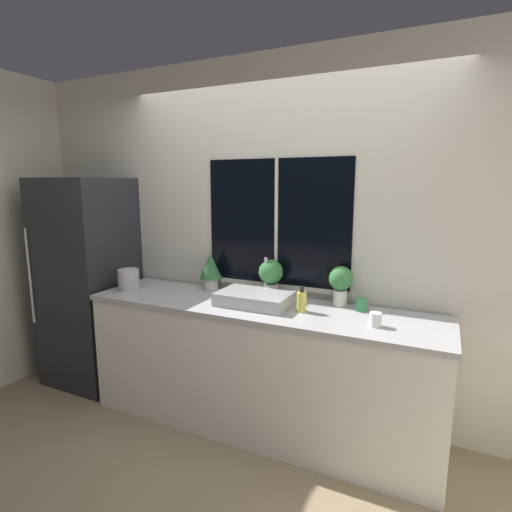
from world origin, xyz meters
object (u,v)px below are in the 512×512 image
at_px(mug_green, 361,305).
at_px(sink, 255,298).
at_px(potted_plant_center, 271,275).
at_px(mug_white, 375,320).
at_px(potted_plant_left, 211,269).
at_px(soap_bottle, 302,301).
at_px(kettle, 129,279).
at_px(potted_plant_right, 341,282).
at_px(refrigerator, 90,282).

bearing_deg(mug_green, sink, -166.20).
xyz_separation_m(potted_plant_center, mug_white, (0.82, -0.32, -0.12)).
height_order(potted_plant_left, soap_bottle, potted_plant_left).
bearing_deg(soap_bottle, potted_plant_center, 143.78).
bearing_deg(sink, potted_plant_left, 155.31).
bearing_deg(potted_plant_center, kettle, -165.37).
relative_size(potted_plant_left, potted_plant_right, 1.04).
bearing_deg(kettle, potted_plant_right, 10.05).
xyz_separation_m(sink, potted_plant_center, (0.02, 0.23, 0.12)).
height_order(sink, soap_bottle, sink).
relative_size(soap_bottle, mug_green, 1.96).
height_order(refrigerator, mug_white, refrigerator).
bearing_deg(potted_plant_center, refrigerator, -173.36).
bearing_deg(mug_green, potted_plant_center, 175.24).
distance_m(refrigerator, mug_white, 2.49).
relative_size(potted_plant_center, kettle, 1.53).
bearing_deg(sink, mug_white, -6.22).
relative_size(mug_green, mug_white, 1.03).
distance_m(soap_bottle, mug_green, 0.40).
bearing_deg(potted_plant_center, mug_white, -21.47).
height_order(potted_plant_center, potted_plant_right, potted_plant_center).
relative_size(sink, potted_plant_left, 1.73).
relative_size(refrigerator, mug_white, 21.25).
height_order(sink, mug_green, sink).
bearing_deg(potted_plant_center, mug_green, -4.76).
xyz_separation_m(mug_white, kettle, (-1.93, 0.03, 0.05)).
xyz_separation_m(refrigerator, kettle, (0.55, -0.10, 0.11)).
xyz_separation_m(potted_plant_left, kettle, (-0.59, -0.29, -0.08)).
xyz_separation_m(mug_green, mug_white, (0.13, -0.26, -0.00)).
height_order(potted_plant_center, soap_bottle, potted_plant_center).
xyz_separation_m(potted_plant_center, potted_plant_right, (0.53, -0.00, 0.01)).
height_order(potted_plant_right, kettle, potted_plant_right).
relative_size(potted_plant_left, mug_white, 3.44).
relative_size(potted_plant_center, mug_green, 3.23).
height_order(potted_plant_right, mug_white, potted_plant_right).
distance_m(refrigerator, kettle, 0.57).
distance_m(potted_plant_right, mug_green, 0.21).
bearing_deg(mug_green, soap_bottle, -152.74).
bearing_deg(mug_white, soap_bottle, 170.55).
distance_m(potted_plant_center, mug_white, 0.89).
bearing_deg(kettle, mug_green, 7.42).
height_order(potted_plant_left, mug_white, potted_plant_left).
xyz_separation_m(refrigerator, sink, (1.64, -0.04, 0.06)).
xyz_separation_m(potted_plant_right, kettle, (-1.64, -0.29, -0.08)).
xyz_separation_m(potted_plant_left, soap_bottle, (0.85, -0.24, -0.10)).
xyz_separation_m(sink, potted_plant_left, (-0.50, 0.23, 0.12)).
xyz_separation_m(soap_bottle, mug_white, (0.49, -0.08, -0.03)).
height_order(refrigerator, sink, refrigerator).
relative_size(refrigerator, soap_bottle, 10.55).
xyz_separation_m(refrigerator, potted_plant_right, (2.19, 0.19, 0.19)).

